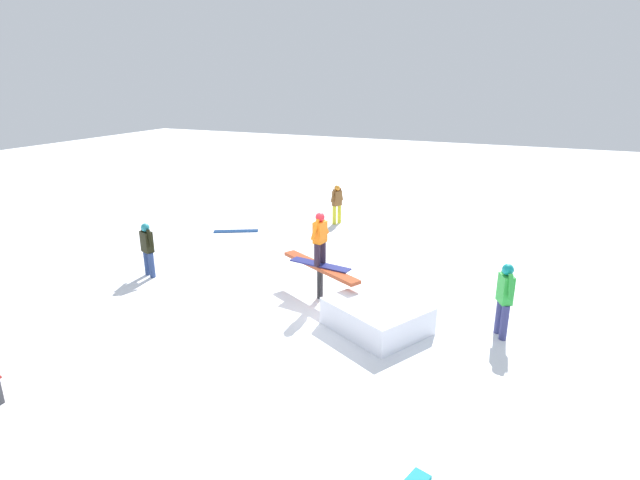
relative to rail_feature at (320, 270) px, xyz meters
The scene contains 8 objects.
ground_plane 0.68m from the rail_feature, ahead, with size 60.00×60.00×0.00m, color white.
rail_feature is the anchor object (origin of this frame).
snow_kicker_ramp 1.89m from the rail_feature, 151.76° to the left, with size 1.80×1.50×0.56m, color white.
main_rider_on_rail 0.71m from the rail_feature, ahead, with size 1.49×0.70×1.23m.
bystander_green 3.95m from the rail_feature, behind, with size 0.35×0.60×1.51m.
bystander_brown 6.14m from the rail_feature, 71.66° to the right, with size 0.30×0.55×1.35m.
bystander_black 4.54m from the rail_feature, ahead, with size 0.62×0.31×1.39m.
loose_snowboard_navy 5.91m from the rail_feature, 38.13° to the right, with size 1.44×0.28×0.02m, color navy.
Camera 1 is at (-4.22, 9.59, 4.84)m, focal length 28.00 mm.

